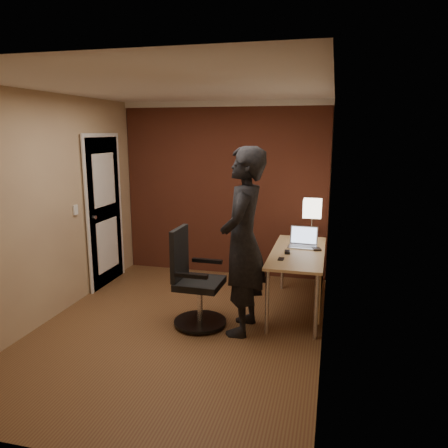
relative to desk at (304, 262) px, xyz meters
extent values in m
plane|color=brown|center=(-1.25, -0.76, -0.60)|extent=(4.00, 4.00, 0.00)
plane|color=white|center=(-1.25, -0.76, 1.90)|extent=(4.00, 4.00, 0.00)
plane|color=tan|center=(-1.25, 1.24, 0.65)|extent=(3.00, 0.00, 3.00)
plane|color=tan|center=(-1.25, -2.76, 0.65)|extent=(3.00, 0.00, 3.00)
plane|color=tan|center=(-2.75, -0.76, 0.65)|extent=(0.00, 4.00, 4.00)
plane|color=tan|center=(0.25, -0.76, 0.65)|extent=(0.00, 4.00, 4.00)
cube|color=brown|center=(-1.25, 1.21, 0.65)|extent=(2.98, 0.06, 2.50)
cube|color=silver|center=(-1.25, 1.20, 1.86)|extent=(3.00, 0.08, 0.08)
cube|color=silver|center=(-1.25, -2.72, 1.86)|extent=(3.00, 0.08, 0.08)
cube|color=silver|center=(-2.71, -0.76, 1.86)|extent=(0.08, 4.00, 0.08)
cube|color=silver|center=(0.21, -0.76, 1.86)|extent=(0.08, 4.00, 0.08)
cube|color=silver|center=(-2.73, 0.34, 0.40)|extent=(0.05, 0.82, 2.02)
cube|color=silver|center=(-2.71, 0.34, 0.40)|extent=(0.02, 0.92, 2.12)
cylinder|color=silver|center=(-2.68, 0.01, 0.40)|extent=(0.05, 0.05, 0.05)
cube|color=silver|center=(-2.74, -0.31, 0.55)|extent=(0.02, 0.08, 0.12)
cube|color=#D9AE7D|center=(-0.07, 0.00, 0.11)|extent=(0.60, 1.50, 0.03)
cube|color=#D9AE7D|center=(0.21, 0.00, -0.17)|extent=(0.02, 1.38, 0.54)
cylinder|color=silver|center=(-0.32, -0.69, -0.25)|extent=(0.04, 0.04, 0.70)
cylinder|color=silver|center=(-0.32, 0.69, -0.25)|extent=(0.04, 0.04, 0.70)
cylinder|color=silver|center=(0.18, -0.69, -0.25)|extent=(0.04, 0.04, 0.70)
cylinder|color=silver|center=(0.18, 0.69, -0.25)|extent=(0.04, 0.04, 0.70)
cube|color=silver|center=(0.05, 0.49, 0.14)|extent=(0.11, 0.11, 0.01)
cylinder|color=silver|center=(0.05, 0.49, 0.29)|extent=(0.01, 0.01, 0.30)
cube|color=white|center=(0.05, 0.49, 0.55)|extent=(0.22, 0.22, 0.22)
cube|color=silver|center=(-0.04, 0.18, 0.14)|extent=(0.34, 0.25, 0.01)
cube|color=silver|center=(-0.03, 0.29, 0.25)|extent=(0.33, 0.08, 0.22)
cube|color=#B2CCF2|center=(-0.03, 0.28, 0.25)|extent=(0.30, 0.06, 0.19)
cube|color=gray|center=(-0.04, 0.17, 0.14)|extent=(0.29, 0.15, 0.00)
cube|color=black|center=(-0.18, -0.13, 0.14)|extent=(0.07, 0.11, 0.03)
cube|color=black|center=(-0.23, -0.38, 0.13)|extent=(0.06, 0.12, 0.01)
cube|color=black|center=(0.13, 0.10, 0.14)|extent=(0.12, 0.13, 0.02)
cylinder|color=black|center=(-1.06, -0.67, -0.56)|extent=(0.57, 0.57, 0.03)
cylinder|color=silver|center=(-1.06, -0.67, -0.35)|extent=(0.06, 0.06, 0.43)
cube|color=black|center=(-1.06, -0.67, -0.12)|extent=(0.48, 0.48, 0.07)
cube|color=black|center=(-1.28, -0.66, 0.20)|extent=(0.06, 0.43, 0.56)
cube|color=black|center=(-1.05, -0.40, 0.05)|extent=(0.35, 0.06, 0.04)
cube|color=black|center=(-1.06, -0.93, 0.05)|extent=(0.35, 0.06, 0.04)
imported|color=black|center=(-0.59, -0.67, 0.37)|extent=(0.48, 0.72, 1.94)
camera|label=1|loc=(0.28, -4.92, 1.48)|focal=35.00mm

